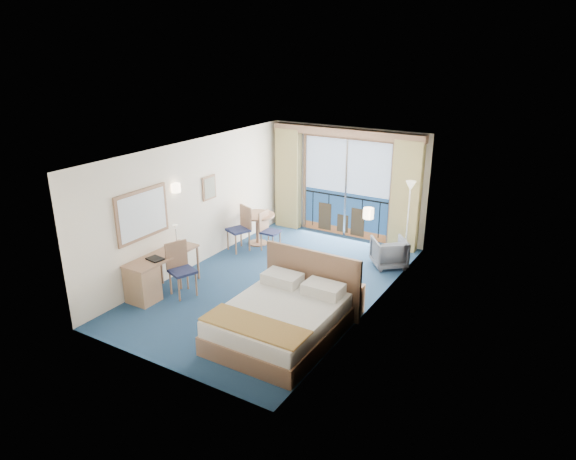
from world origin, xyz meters
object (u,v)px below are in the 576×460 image
(bed, at_px, (282,319))
(table_chair_a, at_px, (268,228))
(desk, at_px, (147,279))
(armchair, at_px, (389,252))
(desk_chair, at_px, (180,266))
(table_chair_b, at_px, (241,226))
(floor_lamp, at_px, (409,200))
(round_table, at_px, (257,221))
(nightstand, at_px, (349,300))

(bed, height_order, table_chair_a, bed)
(desk, bearing_deg, armchair, 48.25)
(desk_chair, relative_size, table_chair_b, 0.99)
(table_chair_a, height_order, table_chair_b, table_chair_b)
(floor_lamp, distance_m, round_table, 3.54)
(desk, height_order, round_table, round_table)
(desk, distance_m, desk_chair, 0.65)
(round_table, distance_m, table_chair_a, 0.43)
(bed, height_order, nightstand, bed)
(nightstand, relative_size, floor_lamp, 0.32)
(armchair, distance_m, table_chair_a, 2.82)
(bed, bearing_deg, desk_chair, 172.36)
(bed, relative_size, nightstand, 3.93)
(floor_lamp, xyz_separation_m, desk_chair, (-3.09, -3.95, -0.75))
(desk, height_order, table_chair_a, table_chair_a)
(desk_chair, bearing_deg, bed, -76.31)
(desk, height_order, table_chair_b, table_chair_b)
(table_chair_b, bearing_deg, armchair, 37.13)
(table_chair_b, bearing_deg, desk_chair, -60.02)
(floor_lamp, height_order, desk_chair, floor_lamp)
(floor_lamp, xyz_separation_m, table_chair_b, (-3.40, -1.54, -0.74))
(round_table, relative_size, table_chair_b, 0.79)
(desk, relative_size, round_table, 1.92)
(round_table, relative_size, table_chair_a, 0.90)
(nightstand, bearing_deg, table_chair_a, 147.66)
(table_chair_a, bearing_deg, round_table, 66.33)
(armchair, bearing_deg, table_chair_b, -23.65)
(bed, relative_size, floor_lamp, 1.26)
(armchair, relative_size, table_chair_b, 0.67)
(nightstand, bearing_deg, desk, -158.23)
(floor_lamp, height_order, table_chair_b, floor_lamp)
(desk, bearing_deg, bed, 3.17)
(table_chair_a, distance_m, table_chair_b, 0.60)
(desk, bearing_deg, round_table, 86.90)
(nightstand, height_order, round_table, round_table)
(nightstand, relative_size, desk_chair, 0.54)
(table_chair_a, bearing_deg, desk_chair, 174.72)
(bed, distance_m, table_chair_a, 3.83)
(desk_chair, bearing_deg, desk, 162.99)
(nightstand, height_order, desk_chair, desk_chair)
(nightstand, height_order, table_chair_b, table_chair_b)
(bed, relative_size, armchair, 3.17)
(bed, height_order, floor_lamp, floor_lamp)
(table_chair_b, bearing_deg, nightstand, -1.27)
(desk, bearing_deg, table_chair_a, 79.87)
(armchair, xyz_separation_m, table_chair_a, (-2.77, -0.52, 0.20))
(desk, relative_size, table_chair_b, 1.52)
(desk, relative_size, table_chair_a, 1.73)
(armchair, distance_m, desk_chair, 4.41)
(round_table, bearing_deg, desk, -93.10)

